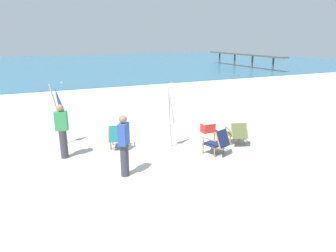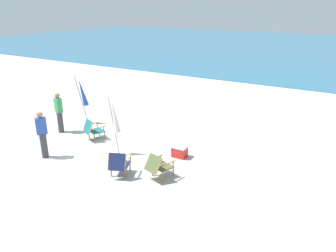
{
  "view_description": "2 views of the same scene",
  "coord_description": "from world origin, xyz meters",
  "px_view_note": "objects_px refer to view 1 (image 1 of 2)",
  "views": [
    {
      "loc": [
        -3.26,
        -8.13,
        3.48
      ],
      "look_at": [
        0.57,
        0.36,
        0.69
      ],
      "focal_mm": 32.0,
      "sensor_mm": 36.0,
      "label": 1
    },
    {
      "loc": [
        7.31,
        -7.77,
        4.92
      ],
      "look_at": [
        1.69,
        1.88,
        0.71
      ],
      "focal_mm": 35.0,
      "sensor_mm": 36.0,
      "label": 2
    }
  ],
  "objects_px": {
    "person_near_chairs": "(124,145)",
    "person_by_waterline": "(62,131)",
    "beach_chair_front_right": "(218,141)",
    "beach_chair_far_center": "(237,133)",
    "umbrella_furled_blue": "(60,104)",
    "cooler_box": "(208,127)",
    "beach_chair_front_left": "(118,136)",
    "umbrella_furled_white": "(170,106)"
  },
  "relations": [
    {
      "from": "person_near_chairs",
      "to": "person_by_waterline",
      "type": "distance_m",
      "value": 2.32
    },
    {
      "from": "beach_chair_front_right",
      "to": "person_near_chairs",
      "type": "height_order",
      "value": "person_near_chairs"
    },
    {
      "from": "beach_chair_far_center",
      "to": "beach_chair_front_right",
      "type": "bearing_deg",
      "value": -155.62
    },
    {
      "from": "beach_chair_front_right",
      "to": "umbrella_furled_blue",
      "type": "distance_m",
      "value": 5.22
    },
    {
      "from": "beach_chair_far_center",
      "to": "person_near_chairs",
      "type": "distance_m",
      "value": 4.16
    },
    {
      "from": "beach_chair_front_right",
      "to": "cooler_box",
      "type": "distance_m",
      "value": 2.3
    },
    {
      "from": "person_near_chairs",
      "to": "cooler_box",
      "type": "bearing_deg",
      "value": 30.58
    },
    {
      "from": "beach_chair_front_left",
      "to": "beach_chair_front_right",
      "type": "bearing_deg",
      "value": -33.52
    },
    {
      "from": "beach_chair_front_right",
      "to": "person_near_chairs",
      "type": "xyz_separation_m",
      "value": [
        -2.99,
        -0.24,
        0.41
      ]
    },
    {
      "from": "beach_chair_far_center",
      "to": "cooler_box",
      "type": "xyz_separation_m",
      "value": [
        -0.14,
        1.59,
        -0.22
      ]
    },
    {
      "from": "person_by_waterline",
      "to": "umbrella_furled_white",
      "type": "bearing_deg",
      "value": -8.77
    },
    {
      "from": "umbrella_furled_blue",
      "to": "cooler_box",
      "type": "relative_size",
      "value": 4.27
    },
    {
      "from": "beach_chair_front_left",
      "to": "umbrella_furled_blue",
      "type": "xyz_separation_m",
      "value": [
        -1.57,
        1.21,
        0.94
      ]
    },
    {
      "from": "umbrella_furled_blue",
      "to": "cooler_box",
      "type": "height_order",
      "value": "umbrella_furled_blue"
    },
    {
      "from": "person_near_chairs",
      "to": "person_by_waterline",
      "type": "height_order",
      "value": "same"
    },
    {
      "from": "person_by_waterline",
      "to": "beach_chair_far_center",
      "type": "bearing_deg",
      "value": -12.45
    },
    {
      "from": "person_by_waterline",
      "to": "beach_chair_front_right",
      "type": "bearing_deg",
      "value": -21.36
    },
    {
      "from": "beach_chair_front_left",
      "to": "umbrella_furled_blue",
      "type": "relative_size",
      "value": 0.42
    },
    {
      "from": "beach_chair_far_center",
      "to": "cooler_box",
      "type": "relative_size",
      "value": 1.85
    },
    {
      "from": "beach_chair_far_center",
      "to": "person_by_waterline",
      "type": "height_order",
      "value": "person_by_waterline"
    },
    {
      "from": "beach_chair_far_center",
      "to": "beach_chair_front_right",
      "type": "height_order",
      "value": "beach_chair_front_right"
    },
    {
      "from": "person_near_chairs",
      "to": "person_by_waterline",
      "type": "bearing_deg",
      "value": 124.23
    },
    {
      "from": "beach_chair_front_left",
      "to": "cooler_box",
      "type": "relative_size",
      "value": 1.77
    },
    {
      "from": "umbrella_furled_white",
      "to": "person_by_waterline",
      "type": "xyz_separation_m",
      "value": [
        -3.24,
        0.5,
        -0.55
      ]
    },
    {
      "from": "beach_chair_front_right",
      "to": "cooler_box",
      "type": "xyz_separation_m",
      "value": [
        0.94,
        2.08,
        -0.23
      ]
    },
    {
      "from": "beach_chair_front_left",
      "to": "person_by_waterline",
      "type": "height_order",
      "value": "person_by_waterline"
    },
    {
      "from": "umbrella_furled_blue",
      "to": "person_by_waterline",
      "type": "distance_m",
      "value": 1.38
    },
    {
      "from": "umbrella_furled_blue",
      "to": "person_by_waterline",
      "type": "relative_size",
      "value": 1.28
    },
    {
      "from": "beach_chair_far_center",
      "to": "umbrella_furled_white",
      "type": "height_order",
      "value": "umbrella_furled_white"
    },
    {
      "from": "person_by_waterline",
      "to": "cooler_box",
      "type": "bearing_deg",
      "value": 4.42
    },
    {
      "from": "beach_chair_front_right",
      "to": "person_by_waterline",
      "type": "xyz_separation_m",
      "value": [
        -4.29,
        1.68,
        0.41
      ]
    },
    {
      "from": "beach_chair_far_center",
      "to": "umbrella_furled_white",
      "type": "xyz_separation_m",
      "value": [
        -2.13,
        0.69,
        0.96
      ]
    },
    {
      "from": "beach_chair_front_left",
      "to": "umbrella_furled_white",
      "type": "bearing_deg",
      "value": -19.65
    },
    {
      "from": "beach_chair_front_left",
      "to": "person_near_chairs",
      "type": "xyz_separation_m",
      "value": [
        -0.36,
        -1.98,
        0.41
      ]
    },
    {
      "from": "beach_chair_front_right",
      "to": "beach_chair_far_center",
      "type": "bearing_deg",
      "value": 24.38
    },
    {
      "from": "umbrella_furled_white",
      "to": "umbrella_furled_blue",
      "type": "relative_size",
      "value": 1.01
    },
    {
      "from": "beach_chair_front_right",
      "to": "person_near_chairs",
      "type": "distance_m",
      "value": 3.02
    },
    {
      "from": "umbrella_furled_white",
      "to": "cooler_box",
      "type": "distance_m",
      "value": 2.49
    },
    {
      "from": "beach_chair_far_center",
      "to": "person_by_waterline",
      "type": "xyz_separation_m",
      "value": [
        -5.37,
        1.19,
        0.42
      ]
    },
    {
      "from": "cooler_box",
      "to": "beach_chair_front_right",
      "type": "bearing_deg",
      "value": -114.34
    },
    {
      "from": "person_near_chairs",
      "to": "beach_chair_far_center",
      "type": "bearing_deg",
      "value": 10.16
    },
    {
      "from": "cooler_box",
      "to": "beach_chair_far_center",
      "type": "bearing_deg",
      "value": -84.89
    }
  ]
}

